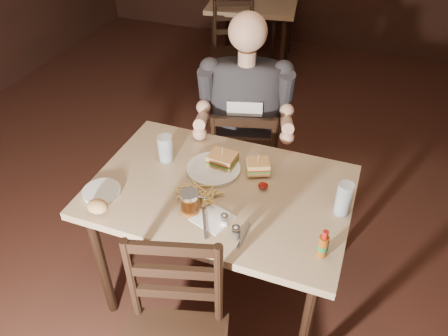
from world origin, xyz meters
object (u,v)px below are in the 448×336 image
(dinner_plate, at_px, (214,170))
(syrup_dispenser, at_px, (190,202))
(glass_right, at_px, (344,199))
(side_plate, at_px, (102,192))
(main_table, at_px, (220,201))
(bg_table, at_px, (254,9))
(hot_sauce, at_px, (324,243))
(diner, at_px, (245,99))
(glass_left, at_px, (165,148))
(chair_far, at_px, (243,163))
(bg_chair_near, at_px, (235,56))
(bg_chair_far, at_px, (268,9))

(dinner_plate, xyz_separation_m, syrup_dispenser, (0.01, -0.29, 0.05))
(glass_right, bearing_deg, side_plate, -166.49)
(main_table, height_order, bg_table, same)
(main_table, height_order, hot_sauce, hot_sauce)
(main_table, distance_m, diner, 0.62)
(syrup_dispenser, bearing_deg, glass_left, 131.28)
(main_table, xyz_separation_m, bg_table, (-0.64, 2.62, -0.01))
(glass_right, bearing_deg, syrup_dispenser, -160.38)
(dinner_plate, height_order, syrup_dispenser, syrup_dispenser)
(chair_far, distance_m, dinner_plate, 0.62)
(syrup_dispenser, bearing_deg, hot_sauce, -4.21)
(syrup_dispenser, xyz_separation_m, side_plate, (-0.42, -0.03, -0.05))
(diner, bearing_deg, syrup_dispenser, -105.13)
(bg_table, xyz_separation_m, glass_left, (0.31, -2.51, 0.16))
(main_table, distance_m, bg_chair_near, 2.18)
(bg_chair_near, height_order, dinner_plate, bg_chair_near)
(dinner_plate, xyz_separation_m, side_plate, (-0.42, -0.32, -0.00))
(bg_table, height_order, bg_chair_near, bg_chair_near)
(glass_left, relative_size, glass_right, 0.87)
(chair_far, relative_size, glass_left, 6.48)
(bg_table, bearing_deg, glass_left, -82.86)
(glass_right, relative_size, syrup_dispenser, 1.46)
(bg_chair_near, bearing_deg, bg_table, 65.87)
(diner, bearing_deg, dinner_plate, -105.77)
(hot_sauce, bearing_deg, bg_chair_far, 108.61)
(bg_chair_near, bearing_deg, diner, -93.24)
(bg_chair_near, height_order, syrup_dispenser, syrup_dispenser)
(dinner_plate, height_order, glass_left, glass_left)
(bg_chair_far, xyz_separation_m, diner, (0.57, -2.59, 0.41))
(diner, distance_m, glass_left, 0.54)
(bg_chair_near, height_order, glass_right, glass_right)
(main_table, height_order, glass_right, glass_right)
(bg_chair_far, bearing_deg, bg_chair_near, 105.45)
(main_table, height_order, syrup_dispenser, syrup_dispenser)
(chair_far, distance_m, hot_sauce, 1.11)
(main_table, xyz_separation_m, chair_far, (-0.08, 0.62, -0.25))
(diner, bearing_deg, glass_left, -133.88)
(bg_table, distance_m, side_plate, 2.84)
(diner, height_order, glass_right, diner)
(chair_far, bearing_deg, glass_right, 121.10)
(hot_sauce, relative_size, side_plate, 0.78)
(bg_chair_near, xyz_separation_m, glass_left, (0.31, -1.96, 0.40))
(bg_chair_far, distance_m, bg_chair_near, 1.10)
(bg_chair_near, relative_size, dinner_plate, 3.48)
(glass_left, distance_m, side_plate, 0.37)
(main_table, relative_size, syrup_dispenser, 11.09)
(bg_table, relative_size, glass_right, 5.88)
(chair_far, distance_m, glass_right, 0.95)
(glass_right, bearing_deg, diner, 138.18)
(bg_chair_far, height_order, glass_left, bg_chair_far)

